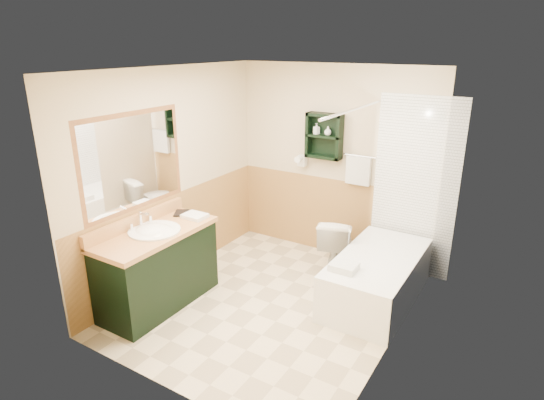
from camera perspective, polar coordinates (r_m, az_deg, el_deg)
The scene contains 25 objects.
floor at distance 4.96m, azimuth -0.21°, elevation -12.79°, with size 3.00×3.00×0.00m, color beige.
back_wall at distance 5.74m, azimuth 7.81°, elevation 4.62°, with size 2.60×0.04×2.40m, color #F2E7BE.
left_wall at distance 5.23m, azimuth -12.64°, elevation 2.87°, with size 0.04×3.00×2.40m, color #F2E7BE.
right_wall at distance 3.96m, azimuth 16.28°, elevation -2.84°, with size 0.04×3.00×2.40m, color #F2E7BE.
ceiling at distance 4.21m, azimuth -0.25°, elevation 16.34°, with size 2.60×3.00×0.04m, color white.
wainscot_left at distance 5.44m, azimuth -11.84°, elevation -4.27°, with size 2.98×2.98×1.00m, color tan, non-canonical shape.
wainscot_back at distance 5.92m, azimuth 7.37°, elevation -2.02°, with size 2.58×2.58×1.00m, color tan, non-canonical shape.
mirror_frame at distance 4.75m, azimuth -17.04°, elevation 4.60°, with size 1.30×1.30×1.00m, color brown, non-canonical shape.
mirror_glass at distance 4.75m, azimuth -17.00°, elevation 4.59°, with size 1.20×1.20×0.90m, color white, non-canonical shape.
tile_right at distance 4.70m, azimuth 18.17°, elevation -1.45°, with size 1.50×1.50×2.10m, color white, non-canonical shape.
tile_back at distance 5.42m, azimuth 17.46°, elevation 1.38°, with size 0.95×0.95×2.10m, color white, non-canonical shape.
tile_accent at distance 4.49m, azimuth 19.18°, elevation 8.78°, with size 1.50×1.50×0.10m, color #12402A, non-canonical shape.
wall_shelf at distance 5.60m, azimuth 6.55°, elevation 7.98°, with size 0.45×0.15×0.55m, color black.
hair_dryer at distance 5.83m, azimuth 3.85°, elevation 4.98°, with size 0.10×0.24×0.18m, color white, non-canonical shape.
towel_bar at distance 5.51m, azimuth 10.92°, elevation 5.45°, with size 0.40×0.06×0.40m, color white, non-canonical shape.
curtain_rod at distance 4.68m, azimuth 10.36°, elevation 11.17°, with size 0.03×0.03×1.60m, color silver.
shower_curtain at distance 5.03m, azimuth 10.52°, elevation 1.77°, with size 1.05×1.05×1.70m, color #BDAA8F, non-canonical shape.
vanity at distance 4.90m, azimuth -14.12°, elevation -8.29°, with size 0.59×1.31×0.83m, color black.
bathtub at distance 5.03m, azimuth 13.02°, elevation -9.52°, with size 0.76×1.50×0.51m, color white.
toilet at distance 5.52m, azimuth 8.04°, elevation -5.51°, with size 0.39×0.69×0.68m, color white.
counter_towel at distance 4.99m, azimuth -9.67°, elevation -1.98°, with size 0.25×0.20×0.04m, color white.
vanity_book at distance 5.11m, azimuth -12.19°, elevation -0.67°, with size 0.15×0.02×0.20m, color black.
tub_towel at distance 4.56m, azimuth 9.00°, elevation -8.28°, with size 0.26×0.22×0.07m, color white.
soap_bottle_a at distance 5.63m, azimuth 5.60°, elevation 8.54°, with size 0.06×0.13×0.06m, color white.
soap_bottle_b at distance 5.56m, azimuth 7.03°, elevation 8.49°, with size 0.08×0.11×0.08m, color white.
Camera 1 is at (2.21, -3.57, 2.64)m, focal length 30.00 mm.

